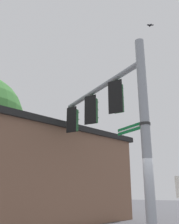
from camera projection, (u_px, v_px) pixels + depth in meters
name	position (u px, v px, depth m)	size (l,w,h in m)	color
signal_pole	(146.00, 135.00, 7.33)	(0.29, 0.29, 6.41)	gray
mast_arm	(98.00, 89.00, 10.20)	(0.20, 0.20, 5.21)	gray
traffic_light_nearest_pole	(118.00, 98.00, 8.91)	(0.54, 0.49, 1.31)	black
traffic_light_mid_inner	(93.00, 111.00, 10.33)	(0.54, 0.49, 1.31)	black
traffic_light_mid_outer	(74.00, 120.00, 11.74)	(0.54, 0.49, 1.31)	black
street_name_sign	(137.00, 127.00, 7.73)	(1.35, 0.80, 0.22)	#147238
bird_flying	(150.00, 25.00, 11.45)	(0.27, 0.29, 0.09)	black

